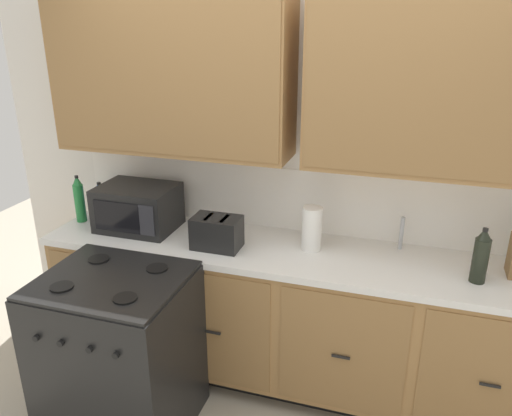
% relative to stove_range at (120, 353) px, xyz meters
% --- Properties ---
extents(ground_plane, '(8.00, 8.00, 0.00)m').
position_rel_stove_range_xyz_m(ground_plane, '(0.80, 0.33, -0.47)').
color(ground_plane, '#B2A893').
extents(wall_unit, '(4.18, 0.40, 2.40)m').
position_rel_stove_range_xyz_m(wall_unit, '(0.80, 0.83, 1.17)').
color(wall_unit, white).
rests_on(wall_unit, ground_plane).
extents(counter_run, '(3.01, 0.64, 0.93)m').
position_rel_stove_range_xyz_m(counter_run, '(0.80, 0.63, 0.01)').
color(counter_run, black).
rests_on(counter_run, ground_plane).
extents(stove_range, '(0.76, 0.68, 0.95)m').
position_rel_stove_range_xyz_m(stove_range, '(0.00, 0.00, 0.00)').
color(stove_range, black).
rests_on(stove_range, ground_plane).
extents(microwave, '(0.48, 0.37, 0.28)m').
position_rel_stove_range_xyz_m(microwave, '(-0.21, 0.66, 0.60)').
color(microwave, black).
rests_on(microwave, counter_run).
extents(toaster, '(0.28, 0.18, 0.19)m').
position_rel_stove_range_xyz_m(toaster, '(0.38, 0.53, 0.55)').
color(toaster, black).
rests_on(toaster, counter_run).
extents(sink_faucet, '(0.02, 0.02, 0.20)m').
position_rel_stove_range_xyz_m(sink_faucet, '(1.41, 0.84, 0.56)').
color(sink_faucet, '#B2B5BA').
rests_on(sink_faucet, counter_run).
extents(paper_towel_roll, '(0.12, 0.12, 0.26)m').
position_rel_stove_range_xyz_m(paper_towel_roll, '(0.91, 0.68, 0.59)').
color(paper_towel_roll, white).
rests_on(paper_towel_roll, counter_run).
extents(bottle_blue, '(0.08, 0.08, 0.25)m').
position_rel_stove_range_xyz_m(bottle_blue, '(-0.53, 0.74, 0.58)').
color(bottle_blue, blue).
rests_on(bottle_blue, counter_run).
extents(bottle_dark, '(0.08, 0.08, 0.30)m').
position_rel_stove_range_xyz_m(bottle_dark, '(1.81, 0.56, 0.60)').
color(bottle_dark, black).
rests_on(bottle_dark, counter_run).
extents(bottle_green, '(0.07, 0.07, 0.32)m').
position_rel_stove_range_xyz_m(bottle_green, '(-0.63, 0.64, 0.61)').
color(bottle_green, '#237A38').
rests_on(bottle_green, counter_run).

